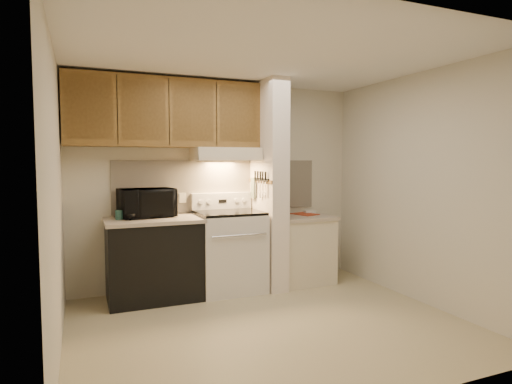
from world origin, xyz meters
TOP-DOWN VIEW (x-y plane):
  - floor at (0.00, 0.00)m, footprint 3.60×3.60m
  - ceiling at (0.00, 0.00)m, footprint 3.60×3.60m
  - wall_back at (0.00, 1.50)m, footprint 3.60×2.50m
  - wall_left at (-1.80, 0.00)m, footprint 0.02×3.00m
  - wall_right at (1.80, 0.00)m, footprint 0.02×3.00m
  - backsplash at (0.00, 1.49)m, footprint 2.60×0.02m
  - range_body at (0.00, 1.16)m, footprint 0.76×0.65m
  - oven_window at (0.00, 0.84)m, footprint 0.50×0.01m
  - oven_handle at (0.00, 0.80)m, footprint 0.65×0.02m
  - cooktop at (0.00, 1.16)m, footprint 0.74×0.64m
  - range_backguard at (0.00, 1.44)m, footprint 0.76×0.08m
  - range_display at (0.00, 1.40)m, footprint 0.10×0.01m
  - range_knob_left_outer at (-0.28, 1.40)m, footprint 0.05×0.02m
  - range_knob_left_inner at (-0.18, 1.40)m, footprint 0.05×0.02m
  - range_knob_right_inner at (0.18, 1.40)m, footprint 0.05×0.02m
  - range_knob_right_outer at (0.28, 1.40)m, footprint 0.05×0.02m
  - dishwasher_front at (-0.88, 1.17)m, footprint 1.00×0.63m
  - left_countertop at (-0.88, 1.17)m, footprint 1.04×0.67m
  - spoon_rest at (-0.78, 1.36)m, footprint 0.24×0.11m
  - teal_jar at (-1.23, 1.22)m, footprint 0.12×0.12m
  - outlet at (-0.48, 1.48)m, footprint 0.08×0.01m
  - microwave at (-0.93, 1.31)m, footprint 0.64×0.49m
  - partition_pillar at (0.51, 1.15)m, footprint 0.22×0.70m
  - pillar_trim at (0.39, 1.15)m, footprint 0.01×0.70m
  - knife_strip at (0.39, 1.10)m, footprint 0.02×0.42m
  - knife_blade_a at (0.38, 0.95)m, footprint 0.01×0.03m
  - knife_handle_a at (0.38, 0.94)m, footprint 0.02×0.02m
  - knife_blade_b at (0.38, 1.02)m, footprint 0.01×0.04m
  - knife_handle_b at (0.38, 1.03)m, footprint 0.02×0.02m
  - knife_blade_c at (0.38, 1.10)m, footprint 0.01×0.04m
  - knife_handle_c at (0.38, 1.09)m, footprint 0.02×0.02m
  - knife_blade_d at (0.38, 1.18)m, footprint 0.01×0.04m
  - knife_handle_d at (0.38, 1.18)m, footprint 0.02×0.02m
  - knife_blade_e at (0.38, 1.27)m, footprint 0.01×0.04m
  - knife_handle_e at (0.38, 1.26)m, footprint 0.02×0.02m
  - oven_mitt at (0.38, 1.32)m, footprint 0.03×0.11m
  - right_cab_base at (0.97, 1.15)m, footprint 0.70×0.60m
  - right_countertop at (0.97, 1.15)m, footprint 0.74×0.64m
  - red_folder at (1.07, 1.25)m, footprint 0.31×0.37m
  - white_box at (1.19, 1.33)m, footprint 0.15×0.11m
  - range_hood at (0.00, 1.28)m, footprint 0.78×0.44m
  - hood_lip at (0.00, 1.07)m, footprint 0.78×0.04m
  - upper_cabinets at (-0.69, 1.32)m, footprint 2.18×0.33m
  - cab_door_a at (-1.51, 1.17)m, footprint 0.46×0.01m
  - cab_gap_a at (-1.23, 1.16)m, footprint 0.01×0.01m
  - cab_door_b at (-0.96, 1.17)m, footprint 0.46×0.01m
  - cab_gap_b at (-0.69, 1.16)m, footprint 0.01×0.01m
  - cab_door_c at (-0.42, 1.17)m, footprint 0.46×0.01m
  - cab_gap_c at (-0.14, 1.16)m, footprint 0.01×0.01m
  - cab_door_d at (0.13, 1.17)m, footprint 0.46×0.01m

SIDE VIEW (x-z plane):
  - floor at x=0.00m, z-range 0.00..0.00m
  - right_cab_base at x=0.97m, z-range 0.00..0.81m
  - dishwasher_front at x=-0.88m, z-range 0.00..0.87m
  - range_body at x=0.00m, z-range 0.00..0.92m
  - oven_window at x=0.00m, z-range 0.35..0.65m
  - oven_handle at x=0.00m, z-range 0.71..0.73m
  - right_countertop at x=0.97m, z-range 0.81..0.85m
  - red_folder at x=1.07m, z-range 0.85..0.86m
  - white_box at x=1.19m, z-range 0.85..0.89m
  - left_countertop at x=-0.88m, z-range 0.87..0.91m
  - spoon_rest at x=-0.78m, z-range 0.91..0.93m
  - cooktop at x=0.00m, z-range 0.92..0.95m
  - teal_jar at x=-1.23m, z-range 0.91..1.01m
  - range_backguard at x=0.00m, z-range 0.95..1.15m
  - range_display at x=0.00m, z-range 1.03..1.07m
  - range_knob_left_outer at x=-0.28m, z-range 1.03..1.07m
  - range_knob_left_inner at x=-0.18m, z-range 1.03..1.07m
  - range_knob_right_inner at x=0.18m, z-range 1.03..1.07m
  - range_knob_right_outer at x=0.28m, z-range 1.03..1.07m
  - microwave at x=-0.93m, z-range 0.91..1.23m
  - outlet at x=-0.48m, z-range 1.04..1.16m
  - knife_blade_c at x=0.38m, z-range 1.10..1.30m
  - oven_mitt at x=0.38m, z-range 1.08..1.33m
  - knife_blade_b at x=0.38m, z-range 1.12..1.30m
  - knife_blade_e at x=0.38m, z-range 1.12..1.30m
  - knife_blade_a at x=0.38m, z-range 1.14..1.30m
  - knife_blade_d at x=0.38m, z-range 1.14..1.30m
  - backsplash at x=0.00m, z-range 0.92..1.55m
  - wall_back at x=0.00m, z-range 1.24..1.26m
  - wall_left at x=-1.80m, z-range 0.00..2.50m
  - wall_right at x=1.80m, z-range 0.00..2.50m
  - partition_pillar at x=0.51m, z-range 0.00..2.50m
  - pillar_trim at x=0.39m, z-range 1.28..1.32m
  - knife_strip at x=0.39m, z-range 1.30..1.34m
  - knife_handle_a at x=0.38m, z-range 1.32..1.42m
  - knife_handle_b at x=0.38m, z-range 1.32..1.42m
  - knife_handle_c at x=0.38m, z-range 1.32..1.42m
  - knife_handle_d at x=0.38m, z-range 1.32..1.42m
  - knife_handle_e at x=0.38m, z-range 1.32..1.42m
  - hood_lip at x=0.00m, z-range 1.55..1.61m
  - range_hood at x=0.00m, z-range 1.55..1.70m
  - upper_cabinets at x=-0.69m, z-range 1.70..2.47m
  - cab_door_a at x=-1.51m, z-range 1.77..2.40m
  - cab_gap_a at x=-1.23m, z-range 1.72..2.45m
  - cab_door_b at x=-0.96m, z-range 1.77..2.40m
  - cab_gap_b at x=-0.69m, z-range 1.72..2.45m
  - cab_door_c at x=-0.42m, z-range 1.77..2.40m
  - cab_gap_c at x=-0.14m, z-range 1.72..2.45m
  - cab_door_d at x=0.13m, z-range 1.77..2.40m
  - ceiling at x=0.00m, z-range 2.50..2.50m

